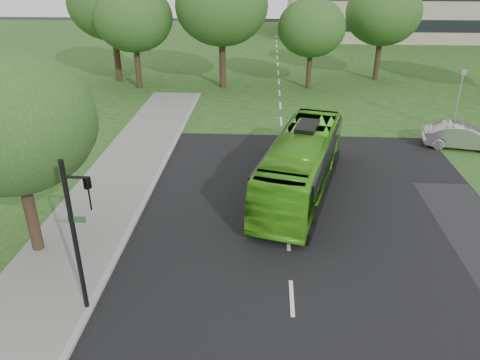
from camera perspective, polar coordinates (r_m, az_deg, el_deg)
The scene contains 12 objects.
ground at distance 19.18m, azimuth 6.09°, elevation -10.31°, with size 160.00×160.00×0.00m, color black.
street_surfaces at distance 39.86m, azimuth 4.36°, elevation 9.37°, with size 120.00×120.00×0.15m.
tree_park_a at distance 44.38m, azimuth -12.88°, elevation 18.68°, with size 6.89×6.89×9.16m.
tree_park_b at distance 43.67m, azimuth -2.26°, elevation 20.47°, with size 8.16×8.16×10.70m.
tree_park_c at distance 43.89m, azimuth 8.72°, elevation 17.87°, with size 6.00×6.00×7.97m.
tree_park_d at distance 48.42m, azimuth 17.08°, elevation 18.88°, with size 7.03×7.03×9.30m.
tree_park_f at distance 47.49m, azimuth -15.45°, elevation 20.11°, with size 7.99×7.99×10.66m.
tree_side_near at distance 19.32m, azimuth -26.17°, elevation 6.28°, with size 6.28×6.28×8.34m.
bus at distance 24.21m, azimuth 7.48°, elevation 1.96°, with size 2.62×11.20×3.12m, color #4AAE1C.
sedan at distance 33.18m, azimuth 25.46°, elevation 4.85°, with size 1.67×4.79×1.58m, color #B0B0B5.
traffic_light at distance 15.91m, azimuth -19.11°, elevation -5.50°, with size 0.93×0.28×5.74m.
camera_pole at distance 35.31m, azimuth 25.17°, elevation 9.58°, with size 0.45×0.42×4.39m.
Camera 1 is at (-1.07, -15.49, 11.26)m, focal length 35.00 mm.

